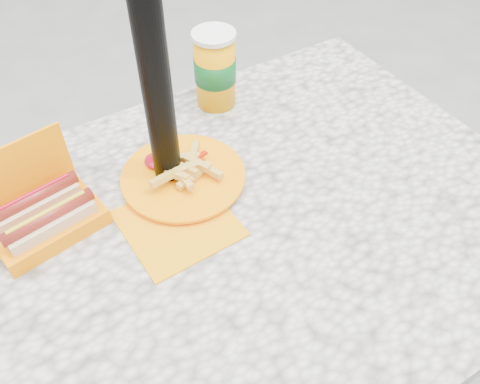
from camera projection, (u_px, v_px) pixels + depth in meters
picnic_table at (213, 272)px, 0.94m from camera, size 1.20×0.80×0.75m
hotdog_box at (43, 215)px, 0.85m from camera, size 0.20×0.15×0.15m
fries_plate at (183, 179)px, 0.94m from camera, size 0.27×0.30×0.05m
soda_cup at (215, 69)px, 1.06m from camera, size 0.09×0.09×0.17m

